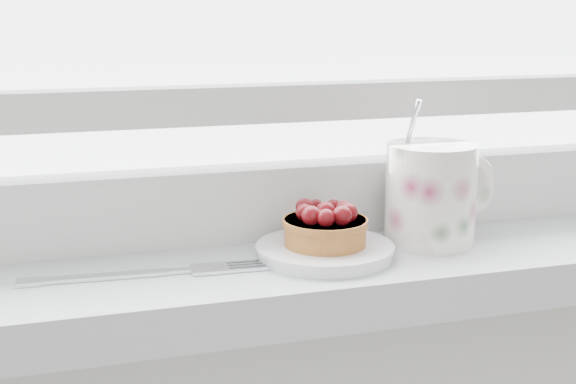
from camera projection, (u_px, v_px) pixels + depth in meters
name	position (u px, v px, depth m)	size (l,w,h in m)	color
saucer	(325.00, 251.00, 0.72)	(0.12, 0.12, 0.01)	white
raspberry_tart	(325.00, 226.00, 0.71)	(0.08, 0.08, 0.04)	#975521
floral_mug	(433.00, 192.00, 0.75)	(0.13, 0.10, 0.14)	white
fork	(145.00, 273.00, 0.67)	(0.21, 0.03, 0.00)	silver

